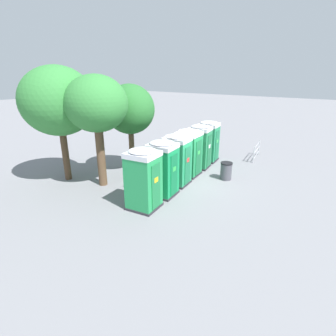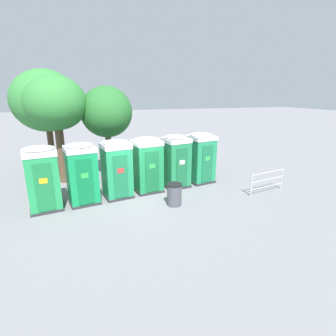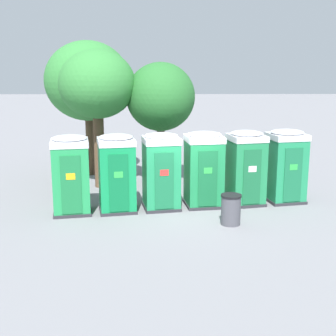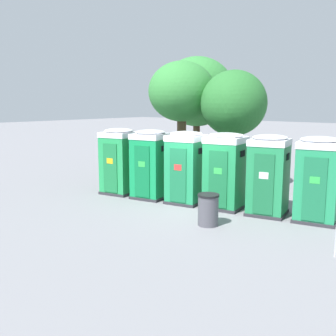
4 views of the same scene
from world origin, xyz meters
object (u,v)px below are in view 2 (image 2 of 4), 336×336
portapotty_0 (43,178)px  street_tree_1 (107,113)px  portapotty_3 (147,164)px  trash_can (174,194)px  street_tree_0 (56,104)px  street_tree_2 (46,101)px  portapotty_2 (117,169)px  event_barrier (267,180)px  portapotty_4 (176,161)px  portapotty_5 (200,157)px  portapotty_1 (82,173)px

portapotty_0 → street_tree_1: (2.87, 3.64, 2.18)m
portapotty_3 → trash_can: (0.66, -1.94, -0.82)m
street_tree_0 → street_tree_2: bearing=108.2°
portapotty_2 → event_barrier: bearing=-13.1°
portapotty_2 → street_tree_1: bearing=90.4°
portapotty_2 → portapotty_4: (2.89, 0.49, 0.00)m
portapotty_4 → portapotty_5: size_ratio=1.00×
portapotty_5 → trash_can: 3.39m
portapotty_1 → event_barrier: (8.10, -1.29, -0.72)m
street_tree_1 → event_barrier: size_ratio=2.38×
street_tree_0 → trash_can: size_ratio=5.72×
street_tree_0 → trash_can: bearing=-44.9°
street_tree_0 → event_barrier: street_tree_0 is taller
portapotty_2 → street_tree_0: street_tree_0 is taller
portapotty_5 → street_tree_1: street_tree_1 is taller
portapotty_2 → street_tree_2: size_ratio=0.45×
portapotty_2 → portapotty_4: bearing=9.6°
portapotty_2 → street_tree_0: bearing=130.4°
portapotty_2 → portapotty_5: bearing=9.9°
portapotty_4 → street_tree_1: street_tree_1 is taller
street_tree_0 → street_tree_1: street_tree_0 is taller
portapotty_4 → street_tree_2: size_ratio=0.45×
portapotty_2 → portapotty_5: 4.39m
portapotty_5 → event_barrier: bearing=-44.7°
event_barrier → street_tree_1: bearing=144.8°
portapotty_4 → event_barrier: portapotty_4 is taller
street_tree_2 → trash_can: 9.06m
portapotty_3 → street_tree_0: 5.31m
street_tree_0 → portapotty_4: bearing=-23.8°
portapotty_4 → street_tree_1: (-2.91, 2.68, 2.18)m
portapotty_3 → street_tree_0: bearing=146.5°
portapotty_0 → street_tree_0: bearing=81.7°
portapotty_2 → event_barrier: 6.87m
portapotty_3 → street_tree_2: size_ratio=0.45×
portapotty_3 → portapotty_1: bearing=-169.3°
portapotty_3 → street_tree_0: (-3.84, 2.55, 2.65)m
portapotty_0 → portapotty_1: 1.46m
portapotty_3 → event_barrier: 5.58m
portapotty_2 → trash_can: bearing=-38.5°
portapotty_0 → portapotty_5: 7.32m
street_tree_1 → event_barrier: bearing=-35.2°
portapotty_0 → trash_can: size_ratio=2.75×
street_tree_1 → event_barrier: street_tree_1 is taller
portapotty_5 → trash_can: bearing=-132.6°
portapotty_3 → street_tree_1: bearing=116.8°
portapotty_5 → street_tree_0: bearing=162.9°
event_barrier → trash_can: bearing=-178.6°
trash_can → portapotty_0: bearing=166.6°
portapotty_2 → event_barrier: (6.66, -1.55, -0.72)m
portapotty_1 → event_barrier: 8.23m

